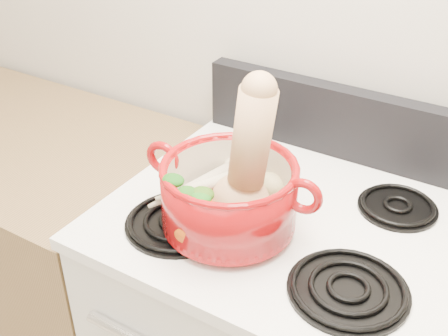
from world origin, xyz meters
The scene contains 23 objects.
wall_back centered at (0.00, 1.75, 1.30)m, with size 3.50×0.02×2.60m, color beige.
cooktop centered at (0.00, 1.40, 0.93)m, with size 0.78×0.67×0.03m, color white.
control_backsplash centered at (0.00, 1.70, 1.04)m, with size 0.76×0.05×0.18m, color black.
counter_left centered at (-1.07, 1.40, 0.45)m, with size 1.36×0.65×0.90m, color brown.
burner_front_left centered at (-0.19, 1.24, 0.96)m, with size 0.22×0.22×0.02m, color black.
burner_front_right centered at (0.19, 1.24, 0.96)m, with size 0.22×0.22×0.02m, color black.
burner_back_left centered at (-0.19, 1.54, 0.96)m, with size 0.17×0.17×0.02m, color black.
burner_back_right centered at (0.19, 1.54, 0.96)m, with size 0.17×0.17×0.02m, color black.
dutch_oven centered at (-0.09, 1.29, 1.04)m, with size 0.28×0.28×0.14m, color #94090B.
pot_handle_left centered at (-0.25, 1.27, 1.08)m, with size 0.08×0.08×0.02m, color #94090B.
pot_handle_right centered at (0.06, 1.30, 1.08)m, with size 0.08×0.08×0.02m, color #94090B.
squash centered at (-0.05, 1.27, 1.14)m, with size 0.12×0.12×0.30m, color tan, non-canonical shape.
leek centered at (-0.07, 1.35, 1.14)m, with size 0.04×0.04×0.29m, color white.
ginger centered at (-0.05, 1.39, 1.02)m, with size 0.09×0.06×0.05m, color #CAB77C.
parsnip_0 centered at (-0.13, 1.33, 1.02)m, with size 0.04×0.04×0.20m, color beige.
parsnip_1 centered at (-0.18, 1.29, 1.02)m, with size 0.04×0.04×0.20m, color beige.
parsnip_2 centered at (-0.13, 1.36, 1.03)m, with size 0.04×0.04×0.20m, color beige.
parsnip_3 centered at (-0.16, 1.28, 1.04)m, with size 0.04×0.04×0.19m, color #EFE4C2.
carrot_0 centered at (-0.12, 1.23, 1.01)m, with size 0.03×0.03×0.16m, color #D1490A.
carrot_1 centered at (-0.15, 1.25, 1.02)m, with size 0.03×0.03×0.13m, color red.
carrot_2 centered at (-0.10, 1.27, 1.03)m, with size 0.03×0.03×0.19m, color #CA4A0A.
carrot_3 centered at (-0.11, 1.23, 1.03)m, with size 0.03×0.03×0.15m, color #BE5709.
carrot_4 centered at (-0.10, 1.23, 1.04)m, with size 0.03×0.03×0.15m, color #DE530B.
Camera 1 is at (0.39, 0.49, 1.68)m, focal length 45.00 mm.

